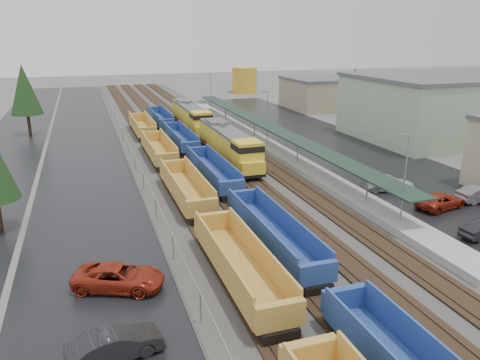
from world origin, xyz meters
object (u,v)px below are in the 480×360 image
Objects in this scene: parked_car_west_c at (119,277)px; parked_car_east_b at (441,201)px; locomotive_lead at (229,145)px; storage_tank at (244,80)px; well_string_blue at (237,196)px; parked_car_west_b at (115,345)px; parked_car_east_c at (387,183)px; locomotive_trail at (191,117)px; well_string_yellow at (207,219)px.

parked_car_east_b is at bearing -56.96° from parked_car_west_c.
locomotive_lead is 2.89× the size of storage_tank.
parked_car_east_b is at bearing -18.44° from well_string_blue.
parked_car_east_b is at bearing -78.98° from parked_car_west_b.
well_string_blue is 18.83m from parked_car_east_b.
well_string_blue is 16.29m from parked_car_east_c.
well_string_blue is 88.06m from storage_tank.
locomotive_trail is 0.19× the size of well_string_blue.
storage_tank is at bearing -0.48° from parked_car_west_c.
locomotive_lead is at bearing 68.06° from well_string_yellow.
well_string_blue reaches higher than parked_car_east_b.
locomotive_lead is 36.95m from parked_car_west_b.
parked_car_east_c is (-1.56, 5.94, 0.09)m from parked_car_east_b.
well_string_yellow is 20.33× the size of parked_car_west_b.
locomotive_trail is at bearing -118.48° from storage_tank.
parked_car_east_b is (-11.51, -88.94, -2.63)m from storage_tank.
locomotive_lead is 15.78m from well_string_blue.
parked_car_east_b is 0.92× the size of parked_car_east_c.
parked_car_west_b is at bearing 98.94° from parked_car_east_b.
well_string_blue is at bearing -96.30° from locomotive_trail.
storage_tank reaches higher than well_string_blue.
locomotive_trail is at bearing 32.98° from parked_car_east_c.
well_string_yellow is 9.92m from parked_car_west_c.
well_string_blue is at bearing 58.71° from parked_car_east_b.
storage_tank is 89.72m from parked_car_east_b.
parked_car_west_b is (-16.18, -54.18, -1.56)m from locomotive_trail.
parked_car_east_b is (29.32, 5.21, -0.08)m from parked_car_west_c.
parked_car_east_c is at bearing -45.15° from parked_car_west_c.
locomotive_trail reaches higher than parked_car_west_c.
storage_tank is 102.65m from parked_car_west_c.
locomotive_trail is at bearing 78.92° from well_string_yellow.
storage_tank reaches higher than well_string_yellow.
parked_car_west_b is at bearing -106.63° from locomotive_trail.
locomotive_lead is 21.44m from well_string_yellow.
parked_car_east_b is at bearing -151.00° from parked_car_east_c.
parked_car_west_b is 0.93× the size of parked_car_east_b.
well_string_yellow is (-8.00, -40.86, -1.12)m from locomotive_trail.
parked_car_east_b is at bearing -97.38° from storage_tank.
storage_tank reaches higher than parked_car_west_c.
locomotive_trail is 44.42m from parked_car_east_b.
parked_car_west_c is at bearing -138.86° from well_string_yellow.
locomotive_trail is at bearing -27.39° from parked_car_west_b.
parked_car_west_c is 29.91m from parked_car_east_c.
locomotive_trail is 49.87m from parked_car_west_c.
locomotive_lead reaches higher than parked_car_west_c.
well_string_blue is 16.01m from parked_car_west_c.
parked_car_east_c is at bearing 12.84° from well_string_yellow.
parked_car_west_b is (-16.18, -33.18, -1.56)m from locomotive_lead.
locomotive_trail is 41.65m from well_string_yellow.
parked_car_west_b is 32.35m from parked_car_east_b.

